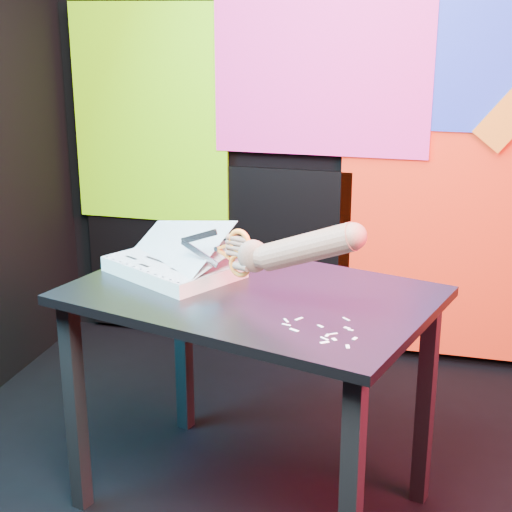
# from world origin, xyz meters

# --- Properties ---
(room) EXTENTS (3.01, 3.01, 2.71)m
(room) POSITION_xyz_m (0.00, 0.00, 1.35)
(room) COLOR black
(room) RESTS_ON ground
(backdrop) EXTENTS (2.88, 0.05, 2.08)m
(backdrop) POSITION_xyz_m (0.06, 1.46, 0.96)
(backdrop) COLOR red
(backdrop) RESTS_ON ground
(work_table) EXTENTS (1.22, 0.97, 0.75)m
(work_table) POSITION_xyz_m (-0.23, 0.22, 0.65)
(work_table) COLOR black
(work_table) RESTS_ON ground
(printout_stack) EXTENTS (0.49, 0.45, 0.21)m
(printout_stack) POSITION_xyz_m (-0.51, 0.31, 0.78)
(printout_stack) COLOR beige
(printout_stack) RESTS_ON work_table
(scissors) EXTENTS (0.25, 0.10, 0.15)m
(scissors) POSITION_xyz_m (-0.27, 0.17, 0.88)
(scissors) COLOR silver
(scissors) RESTS_ON printout_stack
(hand_forearm) EXTENTS (0.42, 0.19, 0.20)m
(hand_forearm) POSITION_xyz_m (-0.06, 0.10, 0.94)
(hand_forearm) COLOR #97604D
(hand_forearm) RESTS_ON work_table
(paper_clippings) EXTENTS (0.22, 0.21, 0.00)m
(paper_clippings) POSITION_xyz_m (0.04, -0.04, 0.75)
(paper_clippings) COLOR white
(paper_clippings) RESTS_ON work_table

